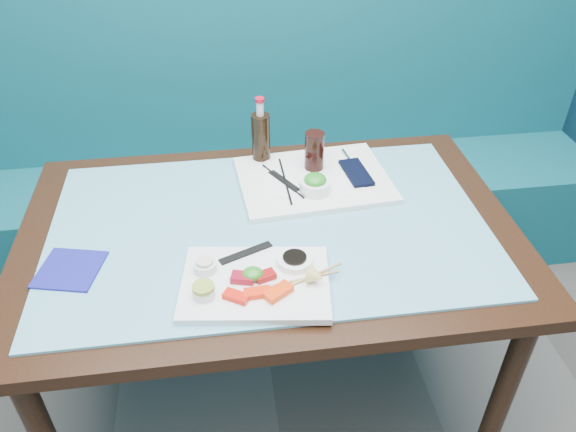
{
  "coord_description": "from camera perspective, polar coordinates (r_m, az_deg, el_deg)",
  "views": [
    {
      "loc": [
        -0.12,
        0.21,
        1.73
      ],
      "look_at": [
        0.05,
        1.43,
        0.8
      ],
      "focal_mm": 35.0,
      "sensor_mm": 36.0,
      "label": 1
    }
  ],
  "objects": [
    {
      "name": "seaweed_bowl",
      "position": [
        1.68,
        2.76,
        3.05
      ],
      "size": [
        0.12,
        0.12,
        0.04
      ],
      "primitive_type": "cylinder",
      "rotation": [
        0.0,
        0.0,
        -0.42
      ],
      "color": "white",
      "rests_on": "serving_tray"
    },
    {
      "name": "wooden_chopstick_b",
      "position": [
        1.38,
        1.7,
        -6.42
      ],
      "size": [
        0.21,
        0.1,
        0.01
      ],
      "primitive_type": "cylinder",
      "rotation": [
        1.57,
        0.0,
        -1.15
      ],
      "color": "tan",
      "rests_on": "sashimi_plate"
    },
    {
      "name": "navy_pouch",
      "position": [
        1.77,
        6.94,
        4.4
      ],
      "size": [
        0.08,
        0.16,
        0.01
      ],
      "primitive_type": "cube",
      "rotation": [
        0.0,
        0.0,
        0.12
      ],
      "color": "black",
      "rests_on": "serving_tray"
    },
    {
      "name": "tuna_right",
      "position": [
        1.38,
        -2.34,
        -6.1
      ],
      "size": [
        0.06,
        0.05,
        0.02
      ],
      "primitive_type": "cube",
      "rotation": [
        0.0,
        0.0,
        0.33
      ],
      "color": "maroon",
      "rests_on": "sashimi_plate"
    },
    {
      "name": "wooden_chopstick_a",
      "position": [
        1.38,
        1.29,
        -6.48
      ],
      "size": [
        0.2,
        0.04,
        0.01
      ],
      "primitive_type": "cylinder",
      "rotation": [
        1.57,
        0.0,
        -1.4
      ],
      "color": "#AC7D51",
      "rests_on": "sashimi_plate"
    },
    {
      "name": "wasabi_fill",
      "position": [
        1.34,
        -8.62,
        -7.17
      ],
      "size": [
        0.06,
        0.06,
        0.01
      ],
      "primitive_type": "cylinder",
      "rotation": [
        0.0,
        0.0,
        0.06
      ],
      "color": "#8BA635",
      "rests_on": "ramekin_wasabi"
    },
    {
      "name": "black_chopstick_a",
      "position": [
        1.73,
        -0.55,
        3.59
      ],
      "size": [
        0.11,
        0.2,
        0.01
      ],
      "primitive_type": "cylinder",
      "rotation": [
        1.57,
        0.0,
        0.47
      ],
      "color": "black",
      "rests_on": "serving_tray"
    },
    {
      "name": "salmon_right",
      "position": [
        1.34,
        -1.0,
        -7.72
      ],
      "size": [
        0.08,
        0.07,
        0.02
      ],
      "primitive_type": "cube",
      "rotation": [
        0.0,
        0.0,
        0.61
      ],
      "color": "#FF3E0A",
      "rests_on": "sashimi_plate"
    },
    {
      "name": "seaweed_salad",
      "position": [
        1.67,
        2.78,
        3.72
      ],
      "size": [
        0.07,
        0.07,
        0.03
      ],
      "primitive_type": "ellipsoid",
      "rotation": [
        0.0,
        0.0,
        0.04
      ],
      "color": "#23881F",
      "rests_on": "seaweed_bowl"
    },
    {
      "name": "black_chopstick_b",
      "position": [
        1.73,
        -0.28,
        3.62
      ],
      "size": [
        0.01,
        0.25,
        0.01
      ],
      "primitive_type": "cylinder",
      "rotation": [
        1.57,
        0.0,
        0.01
      ],
      "color": "black",
      "rests_on": "serving_tray"
    },
    {
      "name": "serving_tray",
      "position": [
        1.76,
        2.62,
        3.7
      ],
      "size": [
        0.48,
        0.38,
        0.02
      ],
      "primitive_type": "cube",
      "rotation": [
        0.0,
        0.0,
        0.08
      ],
      "color": "white",
      "rests_on": "glass_top"
    },
    {
      "name": "chopstick_sleeve",
      "position": [
        1.46,
        -4.31,
        -3.75
      ],
      "size": [
        0.14,
        0.08,
        0.0
      ],
      "primitive_type": "cube",
      "rotation": [
        0.0,
        0.0,
        0.4
      ],
      "color": "black",
      "rests_on": "sashimi_plate"
    },
    {
      "name": "ramekin_ginger",
      "position": [
        1.42,
        -8.42,
        -5.11
      ],
      "size": [
        0.06,
        0.06,
        0.02
      ],
      "primitive_type": "cylinder",
      "rotation": [
        0.0,
        0.0,
        0.07
      ],
      "color": "silver",
      "rests_on": "sashimi_plate"
    },
    {
      "name": "cola_bottle_cap",
      "position": [
        1.76,
        -2.9,
        11.71
      ],
      "size": [
        0.03,
        0.03,
        0.01
      ],
      "primitive_type": "cylinder",
      "rotation": [
        0.0,
        0.0,
        -0.09
      ],
      "color": "#B60B21",
      "rests_on": "cola_bottle_neck"
    },
    {
      "name": "lemon_wedge",
      "position": [
        1.36,
        2.86,
        -6.14
      ],
      "size": [
        0.06,
        0.06,
        0.05
      ],
      "primitive_type": "cone",
      "rotation": [
        1.57,
        0.0,
        0.96
      ],
      "color": "#F0DA71",
      "rests_on": "sashimi_plate"
    },
    {
      "name": "salmon_left",
      "position": [
        1.34,
        -5.29,
        -8.14
      ],
      "size": [
        0.07,
        0.06,
        0.01
      ],
      "primitive_type": "cube",
      "rotation": [
        0.0,
        0.0,
        -0.55
      ],
      "color": "red",
      "rests_on": "sashimi_plate"
    },
    {
      "name": "cola_glass",
      "position": [
        1.77,
        2.7,
        6.62
      ],
      "size": [
        0.07,
        0.07,
        0.13
      ],
      "primitive_type": "cylinder",
      "rotation": [
        0.0,
        0.0,
        0.09
      ],
      "color": "black",
      "rests_on": "serving_tray"
    },
    {
      "name": "paper_placemat",
      "position": [
        1.75,
        2.63,
        3.96
      ],
      "size": [
        0.33,
        0.25,
        0.0
      ],
      "primitive_type": "cube",
      "rotation": [
        0.0,
        0.0,
        -0.11
      ],
      "color": "white",
      "rests_on": "serving_tray"
    },
    {
      "name": "seaweed_garnish",
      "position": [
        1.38,
        -3.61,
        -5.88
      ],
      "size": [
        0.07,
        0.06,
        0.03
      ],
      "primitive_type": "ellipsoid",
      "rotation": [
        0.0,
        0.0,
        0.41
      ],
      "color": "#28821E",
      "rests_on": "sashimi_plate"
    },
    {
      "name": "soy_dish",
      "position": [
        1.42,
        0.68,
        -4.55
      ],
      "size": [
        0.1,
        0.1,
        0.02
      ],
      "primitive_type": "cylinder",
      "rotation": [
        0.0,
        0.0,
        0.17
      ],
      "color": "white",
      "rests_on": "sashimi_plate"
    },
    {
      "name": "fork",
      "position": [
        1.86,
        6.0,
        6.09
      ],
      "size": [
        0.02,
        0.08,
        0.01
      ],
      "primitive_type": "cylinder",
      "rotation": [
        1.57,
        0.0,
        0.13
      ],
      "color": "silver",
      "rests_on": "serving_tray"
    },
    {
      "name": "cola_bottle_neck",
      "position": [
        1.77,
        -2.87,
        10.85
      ],
      "size": [
        0.03,
        0.03,
        0.05
      ],
      "primitive_type": "cylinder",
      "rotation": [
        0.0,
        0.0,
        0.2
      ],
      "color": "silver",
      "rests_on": "cola_bottle_body"
    },
    {
      "name": "cola_bottle_body",
      "position": [
        1.82,
        -2.76,
        7.8
      ],
      "size": [
        0.08,
        0.08,
        0.17
      ],
      "primitive_type": "cylinder",
      "rotation": [
        0.0,
        0.0,
        -0.37
      ],
      "color": "black",
      "rests_on": "glass_top"
    },
    {
      "name": "sashimi_plate",
      "position": [
        1.39,
        -3.33,
        -6.86
      ],
      "size": [
        0.39,
        0.3,
        0.02
      ],
      "primitive_type": "cube",
      "rotation": [
        0.0,
        0.0,
        -0.13
      ],
      "color": "white",
      "rests_on": "glass_top"
    },
    {
      "name": "blue_napkin",
      "position": [
        1.54,
        -21.29,
        -5.07
      ],
      "size": [
        0.18,
        0.18,
        0.01
      ],
      "primitive_type": "cube",
      "rotation": [
        0.0,
        0.0,
        -0.24
      ],
      "color": "navy",
      "rests_on": "glass_top"
    },
    {
      "name": "tuna_left",
      "position": [
        1.38,
        -4.62,
        -6.27
      ],
      "size": [
        0.06,
        0.05,
        0.02
      ],
      "primitive_type": "cube",
      "rotation": [
        0.0,
        0.0,
        -0.26
      ],
      "color": "maroon",
      "rests_on": "sashimi_plate"
    },
    {
      "name": "soy_fill",
      "position": [
        1.42,
        0.69,
        -4.19
      ],
      "size": [
        0.07,
        0.07,
        0.01
      ],
      "primitive_type": "cylinder",
      "rotation": [
        0.0,
        0.0,
        -0.25
      ],
      "color": "black",
      "rests_on": "soy_dish"
    },
    {
      "name": "glass_top",
      "position": [
        1.58,
        -1.94,
        -1.02
      ],
      "size": [
        1.22,
        0.76,
        0.01
      ],
      "primitive_type": "cube",
      "color": "#62ABC4",
      "rests_on": "dining_table"
    },
    {
      "name": "ginger_fill",
      "position": [
        1.41,
        -8.48,
        -4.62
      ],
      "size": [
        0.05,
        0.05,
        0.01
      ],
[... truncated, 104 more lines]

